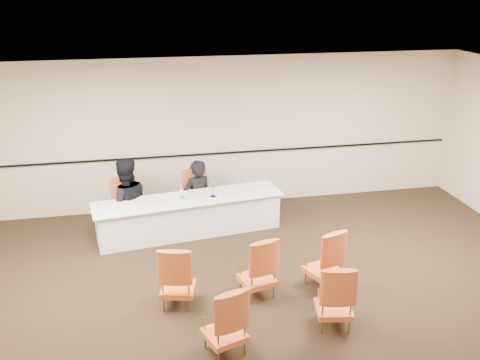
# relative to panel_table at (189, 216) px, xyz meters

# --- Properties ---
(floor) EXTENTS (10.00, 10.00, 0.00)m
(floor) POSITION_rel_panel_table_xyz_m (0.73, -2.77, -0.34)
(floor) COLOR black
(floor) RESTS_ON ground
(ceiling) EXTENTS (10.00, 10.00, 0.00)m
(ceiling) POSITION_rel_panel_table_xyz_m (0.73, -2.77, 2.66)
(ceiling) COLOR white
(ceiling) RESTS_ON ground
(wall_back) EXTENTS (10.00, 0.04, 3.00)m
(wall_back) POSITION_rel_panel_table_xyz_m (0.73, 1.23, 1.16)
(wall_back) COLOR beige
(wall_back) RESTS_ON ground
(wall_rail) EXTENTS (9.80, 0.04, 0.03)m
(wall_rail) POSITION_rel_panel_table_xyz_m (0.73, 1.19, 0.76)
(wall_rail) COLOR black
(wall_rail) RESTS_ON wall_back
(panel_table) EXTENTS (3.46, 1.25, 0.68)m
(panel_table) POSITION_rel_panel_table_xyz_m (0.00, 0.00, 0.00)
(panel_table) COLOR white
(panel_table) RESTS_ON ground
(panelist_main) EXTENTS (0.71, 0.59, 1.66)m
(panelist_main) POSITION_rel_panel_table_xyz_m (0.22, 0.56, 0.03)
(panelist_main) COLOR black
(panelist_main) RESTS_ON ground
(panelist_main_chair) EXTENTS (0.56, 0.56, 0.95)m
(panelist_main_chair) POSITION_rel_panel_table_xyz_m (0.22, 0.56, 0.14)
(panelist_main_chair) COLOR #DD5C27
(panelist_main_chair) RESTS_ON ground
(panelist_second) EXTENTS (1.02, 0.86, 1.84)m
(panelist_second) POSITION_rel_panel_table_xyz_m (-1.11, 0.37, 0.12)
(panelist_second) COLOR black
(panelist_second) RESTS_ON ground
(panelist_second_chair) EXTENTS (0.56, 0.56, 0.95)m
(panelist_second_chair) POSITION_rel_panel_table_xyz_m (-1.11, 0.37, 0.14)
(panelist_second_chair) COLOR #DD5C27
(panelist_second_chair) RESTS_ON ground
(papers) EXTENTS (0.33, 0.27, 0.00)m
(papers) POSITION_rel_panel_table_xyz_m (0.41, -0.03, 0.34)
(papers) COLOR white
(papers) RESTS_ON panel_table
(microphone) EXTENTS (0.13, 0.20, 0.26)m
(microphone) POSITION_rel_panel_table_xyz_m (0.44, -0.03, 0.47)
(microphone) COLOR black
(microphone) RESTS_ON panel_table
(water_bottle) EXTENTS (0.07, 0.07, 0.22)m
(water_bottle) POSITION_rel_panel_table_xyz_m (-0.12, -0.06, 0.45)
(water_bottle) COLOR teal
(water_bottle) RESTS_ON panel_table
(drinking_glass) EXTENTS (0.09, 0.09, 0.10)m
(drinking_glass) POSITION_rel_panel_table_xyz_m (0.26, -0.07, 0.39)
(drinking_glass) COLOR silver
(drinking_glass) RESTS_ON panel_table
(coffee_cup) EXTENTS (0.10, 0.10, 0.13)m
(coffee_cup) POSITION_rel_panel_table_xyz_m (0.58, -0.07, 0.40)
(coffee_cup) COLOR white
(coffee_cup) RESTS_ON panel_table
(aud_chair_front_left) EXTENTS (0.61, 0.61, 0.95)m
(aud_chair_front_left) POSITION_rel_panel_table_xyz_m (-0.41, -2.26, 0.14)
(aud_chair_front_left) COLOR #DD5C27
(aud_chair_front_left) RESTS_ON ground
(aud_chair_front_mid) EXTENTS (0.61, 0.61, 0.95)m
(aud_chair_front_mid) POSITION_rel_panel_table_xyz_m (0.73, -2.24, 0.14)
(aud_chair_front_mid) COLOR #DD5C27
(aud_chair_front_mid) RESTS_ON ground
(aud_chair_front_right) EXTENTS (0.64, 0.64, 0.95)m
(aud_chair_front_right) POSITION_rel_panel_table_xyz_m (1.76, -2.19, 0.14)
(aud_chair_front_right) COLOR #DD5C27
(aud_chair_front_right) RESTS_ON ground
(aud_chair_back_left) EXTENTS (0.63, 0.63, 0.95)m
(aud_chair_back_left) POSITION_rel_panel_table_xyz_m (0.05, -3.42, 0.14)
(aud_chair_back_left) COLOR #DD5C27
(aud_chair_back_left) RESTS_ON ground
(aud_chair_back_right) EXTENTS (0.58, 0.58, 0.95)m
(aud_chair_back_right) POSITION_rel_panel_table_xyz_m (1.56, -3.17, 0.14)
(aud_chair_back_right) COLOR #DD5C27
(aud_chair_back_right) RESTS_ON ground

